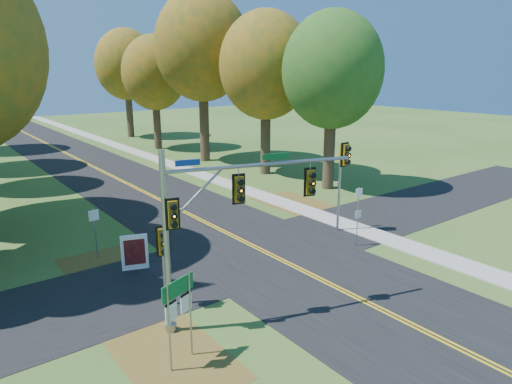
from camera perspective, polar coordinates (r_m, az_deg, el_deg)
ground at (r=21.24m, az=4.14°, el=-8.98°), size 160.00×160.00×0.00m
road_main at (r=21.23m, az=4.14°, el=-8.95°), size 8.00×160.00×0.02m
road_cross at (r=22.64m, az=0.77°, el=-7.34°), size 60.00×6.00×0.02m
centerline_left at (r=21.16m, az=3.93°, el=-8.99°), size 0.10×160.00×0.01m
centerline_right at (r=21.29m, az=4.34°, el=-8.85°), size 0.10×160.00×0.01m
sidewalk_east at (r=25.48m, az=14.72°, el=-5.20°), size 1.60×160.00×0.06m
leaf_patch_w_near at (r=21.38m, az=-16.76°, el=-9.44°), size 4.00×6.00×0.00m
leaf_patch_e at (r=29.71m, az=6.36°, el=-1.92°), size 3.50×8.00×0.00m
leaf_patch_w_far at (r=15.35m, az=-10.50°, el=-19.45°), size 3.00×5.00×0.00m
tree_e_a at (r=33.76m, az=9.52°, el=14.69°), size 7.20×7.20×12.73m
tree_e_b at (r=38.39m, az=1.25°, el=15.46°), size 7.60×7.60×13.33m
tree_e_c at (r=44.50m, az=-6.73°, el=17.58°), size 8.80×8.80×15.79m
tree_e_d at (r=52.28m, az=-12.56°, el=14.29°), size 7.00×7.00×12.32m
tree_e_e at (r=62.59m, az=-15.89°, el=15.03°), size 7.80×7.80×13.74m
traffic_mast at (r=15.19m, az=-4.96°, el=-2.67°), size 6.67×2.07×6.26m
east_signal_pole at (r=24.64m, az=10.89°, el=3.37°), size 0.57×0.66×4.96m
ped_signal_pole at (r=16.93m, az=-11.50°, el=-6.78°), size 0.50×0.60×3.26m
route_sign_cluster at (r=13.98m, az=-9.63°, el=-13.57°), size 1.25×0.50×2.83m
info_kiosk at (r=21.05m, az=-14.93°, el=-7.31°), size 1.15×0.54×1.62m
reg_sign_e_north at (r=26.05m, az=12.70°, el=-0.98°), size 0.45×0.10×2.34m
reg_sign_e_south at (r=23.35m, az=12.59°, el=-3.56°), size 0.37×0.08×1.94m
reg_sign_w at (r=22.43m, az=-19.54°, el=-3.84°), size 0.48×0.09×2.49m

